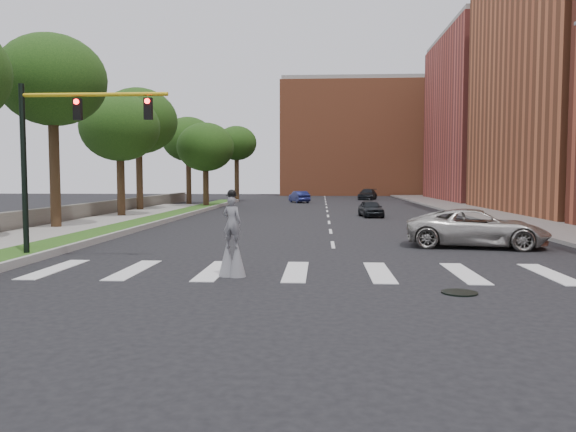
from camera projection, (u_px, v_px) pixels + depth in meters
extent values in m
plane|color=black|center=(338.00, 278.00, 16.37)|extent=(160.00, 160.00, 0.00)
cube|color=#244C15|center=(154.00, 220.00, 36.96)|extent=(2.00, 60.00, 0.25)
cube|color=gray|center=(170.00, 220.00, 36.90)|extent=(0.20, 60.00, 0.28)
cube|color=gray|center=(32.00, 236.00, 27.19)|extent=(4.00, 60.00, 0.18)
cube|color=gray|center=(501.00, 216.00, 40.52)|extent=(5.00, 90.00, 0.18)
cube|color=#5C574F|center=(86.00, 211.00, 39.25)|extent=(0.50, 56.00, 1.10)
cylinder|color=black|center=(459.00, 293.00, 14.20)|extent=(0.90, 0.90, 0.04)
cube|color=#BD4F45|center=(507.00, 119.00, 68.14)|extent=(16.00, 22.00, 20.00)
cube|color=#B05B37|center=(361.00, 140.00, 93.06)|extent=(26.00, 14.00, 18.00)
cylinder|color=black|center=(24.00, 173.00, 19.80)|extent=(0.20, 0.20, 6.20)
cylinder|color=gold|center=(94.00, 95.00, 19.46)|extent=(5.20, 0.14, 0.14)
cube|color=black|center=(78.00, 109.00, 19.53)|extent=(0.28, 0.18, 0.75)
cylinder|color=#FF0C0C|center=(76.00, 102.00, 19.41)|extent=(0.18, 0.06, 0.18)
cube|color=black|center=(148.00, 109.00, 19.38)|extent=(0.28, 0.18, 0.75)
cylinder|color=#FF0C0C|center=(147.00, 101.00, 19.26)|extent=(0.18, 0.06, 0.18)
cylinder|color=#342315|center=(237.00, 263.00, 16.55)|extent=(0.07, 0.07, 0.84)
cylinder|color=#342315|center=(227.00, 262.00, 16.65)|extent=(0.07, 0.07, 0.84)
cone|color=slate|center=(237.00, 259.00, 16.54)|extent=(0.52, 0.52, 1.05)
cone|color=slate|center=(227.00, 259.00, 16.64)|extent=(0.52, 0.52, 1.05)
imported|color=slate|center=(232.00, 222.00, 16.52)|extent=(0.64, 0.50, 1.55)
sphere|color=black|center=(232.00, 194.00, 16.46)|extent=(0.26, 0.26, 0.26)
cylinder|color=black|center=(232.00, 196.00, 16.46)|extent=(0.34, 0.34, 0.02)
cube|color=yellow|center=(234.00, 207.00, 16.62)|extent=(0.22, 0.05, 0.10)
imported|color=#B4B1AA|center=(477.00, 228.00, 23.58)|extent=(6.16, 3.68, 1.60)
imported|color=black|center=(371.00, 209.00, 41.33)|extent=(1.87, 3.77, 1.24)
imported|color=navy|center=(299.00, 197.00, 64.29)|extent=(2.71, 4.26, 1.33)
imported|color=black|center=(367.00, 194.00, 72.51)|extent=(3.05, 5.13, 1.39)
cylinder|color=#342315|center=(55.00, 169.00, 31.06)|extent=(0.56, 0.56, 6.78)
ellipsoid|color=#16320F|center=(52.00, 80.00, 30.72)|extent=(5.88, 5.88, 5.00)
cylinder|color=#342315|center=(121.00, 183.00, 40.34)|extent=(0.56, 0.56, 5.06)
ellipsoid|color=#16320F|center=(120.00, 127.00, 40.07)|extent=(5.67, 5.67, 4.82)
cylinder|color=#342315|center=(139.00, 176.00, 47.77)|extent=(0.56, 0.56, 6.04)
ellipsoid|color=#16320F|center=(138.00, 121.00, 47.45)|extent=(6.54, 6.54, 5.56)
cylinder|color=#342315|center=(189.00, 178.00, 61.08)|extent=(0.56, 0.56, 5.60)
ellipsoid|color=#16320F|center=(188.00, 139.00, 60.78)|extent=(5.67, 5.67, 4.82)
cylinder|color=#342315|center=(206.00, 185.00, 53.53)|extent=(0.56, 0.56, 4.43)
ellipsoid|color=#16320F|center=(205.00, 147.00, 53.28)|extent=(5.43, 5.43, 4.62)
cylinder|color=#342315|center=(237.00, 177.00, 68.18)|extent=(0.56, 0.56, 5.81)
ellipsoid|color=#16320F|center=(237.00, 143.00, 67.89)|extent=(4.89, 4.89, 4.16)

